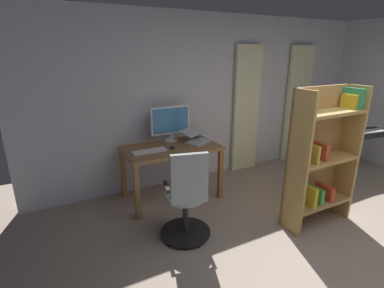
% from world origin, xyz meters
% --- Properties ---
extents(ground_plane, '(7.55, 7.55, 0.00)m').
position_xyz_m(ground_plane, '(0.00, 0.00, 0.00)').
color(ground_plane, gray).
extents(back_room_partition, '(5.81, 0.10, 2.51)m').
position_xyz_m(back_room_partition, '(0.00, -2.74, 1.26)').
color(back_room_partition, silver).
rests_on(back_room_partition, ground).
extents(curtain_left_panel, '(0.52, 0.06, 2.08)m').
position_xyz_m(curtain_left_panel, '(-1.73, -2.63, 1.04)').
color(curtain_left_panel, beige).
rests_on(curtain_left_panel, ground).
extents(curtain_right_panel, '(0.49, 0.06, 2.08)m').
position_xyz_m(curtain_right_panel, '(-0.55, -2.63, 1.04)').
color(curtain_right_panel, beige).
rests_on(curtain_right_panel, ground).
extents(desk, '(1.26, 0.73, 0.75)m').
position_xyz_m(desk, '(0.99, -2.23, 0.65)').
color(desk, olive).
rests_on(desk, ground).
extents(office_chair, '(0.56, 0.56, 1.04)m').
position_xyz_m(office_chair, '(1.23, -1.28, 0.47)').
color(office_chair, black).
rests_on(office_chair, ground).
extents(computer_monitor, '(0.58, 0.18, 0.49)m').
position_xyz_m(computer_monitor, '(0.88, -2.48, 1.04)').
color(computer_monitor, white).
rests_on(computer_monitor, desk).
extents(computer_keyboard, '(0.43, 0.13, 0.02)m').
position_xyz_m(computer_keyboard, '(1.32, -2.15, 0.77)').
color(computer_keyboard, white).
rests_on(computer_keyboard, desk).
extents(laptop, '(0.45, 0.46, 0.17)m').
position_xyz_m(laptop, '(0.60, -2.26, 0.81)').
color(laptop, '#B7BCC1').
rests_on(laptop, desk).
extents(computer_mouse, '(0.06, 0.10, 0.04)m').
position_xyz_m(computer_mouse, '(1.01, -2.14, 0.77)').
color(computer_mouse, '#232328').
rests_on(computer_mouse, desk).
extents(mug_coffee, '(0.14, 0.09, 0.10)m').
position_xyz_m(mug_coffee, '(0.45, -2.46, 0.81)').
color(mug_coffee, teal).
rests_on(mug_coffee, desk).
extents(bookshelf, '(0.86, 0.30, 1.61)m').
position_xyz_m(bookshelf, '(-0.30, -0.93, 0.80)').
color(bookshelf, tan).
rests_on(bookshelf, ground).
extents(piano_keyboard, '(1.21, 0.48, 0.76)m').
position_xyz_m(piano_keyboard, '(-1.96, -1.58, 0.69)').
color(piano_keyboard, black).
rests_on(piano_keyboard, ground).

